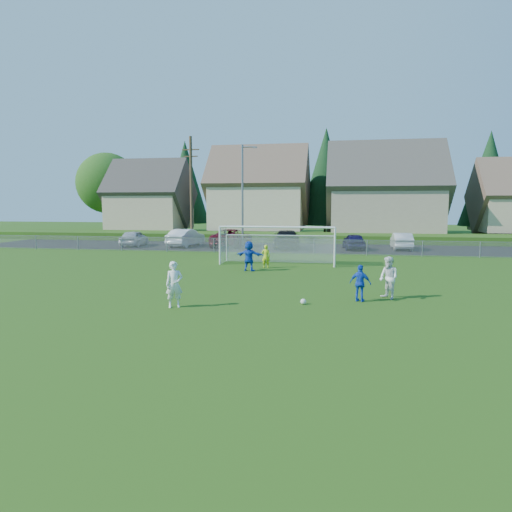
% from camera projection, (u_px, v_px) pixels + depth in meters
% --- Properties ---
extents(ground, '(160.00, 160.00, 0.00)m').
position_uv_depth(ground, '(210.00, 329.00, 14.15)').
color(ground, '#193D0C').
rests_on(ground, ground).
extents(asphalt_lot, '(60.00, 60.00, 0.00)m').
position_uv_depth(asphalt_lot, '(295.00, 248.00, 41.03)').
color(asphalt_lot, black).
rests_on(asphalt_lot, ground).
extents(grass_embankment, '(70.00, 6.00, 0.80)m').
position_uv_depth(grass_embankment, '(302.00, 237.00, 48.32)').
color(grass_embankment, '#1E420F').
rests_on(grass_embankment, ground).
extents(soccer_ball, '(0.22, 0.22, 0.22)m').
position_uv_depth(soccer_ball, '(303.00, 302.00, 17.66)').
color(soccer_ball, white).
rests_on(soccer_ball, ground).
extents(player_white_a, '(0.75, 0.66, 1.74)m').
position_uv_depth(player_white_a, '(174.00, 284.00, 17.08)').
color(player_white_a, white).
rests_on(player_white_a, ground).
extents(player_white_b, '(1.02, 1.07, 1.74)m').
position_uv_depth(player_white_b, '(389.00, 278.00, 18.62)').
color(player_white_b, white).
rests_on(player_white_b, ground).
extents(player_blue_a, '(0.93, 0.62, 1.47)m').
position_uv_depth(player_blue_a, '(360.00, 283.00, 18.13)').
color(player_blue_a, blue).
rests_on(player_blue_a, ground).
extents(player_blue_b, '(1.68, 0.72, 1.75)m').
position_uv_depth(player_blue_b, '(249.00, 256.00, 26.52)').
color(player_blue_b, blue).
rests_on(player_blue_b, ground).
extents(goalkeeper, '(0.52, 0.35, 1.42)m').
position_uv_depth(goalkeeper, '(266.00, 256.00, 27.78)').
color(goalkeeper, '#C2E11A').
rests_on(goalkeeper, ground).
extents(car_a, '(2.21, 4.49, 1.47)m').
position_uv_depth(car_a, '(134.00, 238.00, 42.45)').
color(car_a, '#BABCC2').
rests_on(car_a, ground).
extents(car_b, '(2.35, 5.08, 1.61)m').
position_uv_depth(car_b, '(186.00, 238.00, 42.12)').
color(car_b, silver).
rests_on(car_b, ground).
extents(car_c, '(3.13, 6.01, 1.62)m').
position_uv_depth(car_c, '(232.00, 238.00, 41.93)').
color(car_c, '#570A17').
rests_on(car_c, ground).
extents(car_d, '(2.79, 5.77, 1.62)m').
position_uv_depth(car_d, '(287.00, 239.00, 40.21)').
color(car_d, black).
rests_on(car_d, ground).
extents(car_e, '(2.02, 4.21, 1.39)m').
position_uv_depth(car_e, '(354.00, 241.00, 39.28)').
color(car_e, '#15113D').
rests_on(car_e, ground).
extents(car_f, '(1.55, 4.36, 1.43)m').
position_uv_depth(car_f, '(401.00, 241.00, 39.35)').
color(car_f, silver).
rests_on(car_f, ground).
extents(soccer_goal, '(7.42, 1.90, 2.50)m').
position_uv_depth(soccer_goal, '(278.00, 239.00, 29.66)').
color(soccer_goal, white).
rests_on(soccer_goal, ground).
extents(chainlink_fence, '(52.06, 0.06, 1.20)m').
position_uv_depth(chainlink_fence, '(288.00, 246.00, 35.59)').
color(chainlink_fence, gray).
rests_on(chainlink_fence, ground).
extents(streetlight, '(1.38, 0.18, 9.00)m').
position_uv_depth(streetlight, '(243.00, 193.00, 39.82)').
color(streetlight, slate).
rests_on(streetlight, ground).
extents(utility_pole, '(1.60, 0.26, 10.00)m').
position_uv_depth(utility_pole, '(191.00, 190.00, 41.67)').
color(utility_pole, '#473321').
rests_on(utility_pole, ground).
extents(houses_row, '(53.90, 11.45, 13.27)m').
position_uv_depth(houses_row, '(324.00, 175.00, 54.48)').
color(houses_row, tan).
rests_on(houses_row, ground).
extents(tree_row, '(65.98, 12.36, 13.80)m').
position_uv_depth(tree_row, '(319.00, 182.00, 60.83)').
color(tree_row, '#382616').
rests_on(tree_row, ground).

